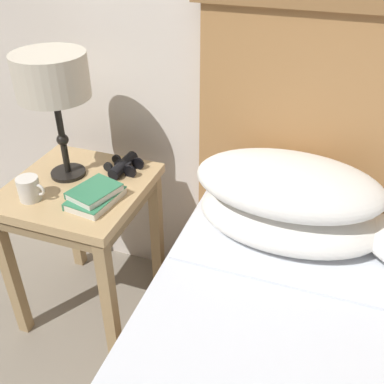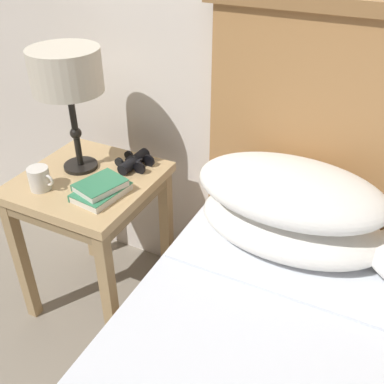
{
  "view_description": "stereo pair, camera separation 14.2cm",
  "coord_description": "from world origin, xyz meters",
  "px_view_note": "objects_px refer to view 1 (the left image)",
  "views": [
    {
      "loc": [
        0.36,
        -0.59,
        1.51
      ],
      "look_at": [
        -0.04,
        0.53,
        0.73
      ],
      "focal_mm": 42.0,
      "sensor_mm": 36.0,
      "label": 1
    },
    {
      "loc": [
        0.49,
        -0.53,
        1.51
      ],
      "look_at": [
        -0.04,
        0.53,
        0.73
      ],
      "focal_mm": 42.0,
      "sensor_mm": 36.0,
      "label": 2
    }
  ],
  "objects_px": {
    "table_lamp": "(52,80)",
    "book_on_nightstand": "(95,198)",
    "book_stacked_on_top": "(94,191)",
    "binoculars_pair": "(124,165)",
    "nightstand": "(81,206)",
    "coffee_mug": "(29,189)"
  },
  "relations": [
    {
      "from": "book_on_nightstand",
      "to": "nightstand",
      "type": "bearing_deg",
      "value": 147.63
    },
    {
      "from": "nightstand",
      "to": "coffee_mug",
      "type": "distance_m",
      "value": 0.22
    },
    {
      "from": "table_lamp",
      "to": "book_on_nightstand",
      "type": "distance_m",
      "value": 0.42
    },
    {
      "from": "book_stacked_on_top",
      "to": "binoculars_pair",
      "type": "distance_m",
      "value": 0.22
    },
    {
      "from": "nightstand",
      "to": "book_stacked_on_top",
      "type": "xyz_separation_m",
      "value": [
        0.12,
        -0.07,
        0.14
      ]
    },
    {
      "from": "book_on_nightstand",
      "to": "book_stacked_on_top",
      "type": "distance_m",
      "value": 0.03
    },
    {
      "from": "book_stacked_on_top",
      "to": "nightstand",
      "type": "bearing_deg",
      "value": 148.36
    },
    {
      "from": "table_lamp",
      "to": "book_stacked_on_top",
      "type": "xyz_separation_m",
      "value": [
        0.19,
        -0.12,
        -0.33
      ]
    },
    {
      "from": "table_lamp",
      "to": "binoculars_pair",
      "type": "distance_m",
      "value": 0.41
    },
    {
      "from": "nightstand",
      "to": "book_stacked_on_top",
      "type": "bearing_deg",
      "value": -31.64
    },
    {
      "from": "nightstand",
      "to": "table_lamp",
      "type": "distance_m",
      "value": 0.47
    },
    {
      "from": "book_on_nightstand",
      "to": "coffee_mug",
      "type": "relative_size",
      "value": 2.0
    },
    {
      "from": "book_on_nightstand",
      "to": "book_stacked_on_top",
      "type": "xyz_separation_m",
      "value": [
        -0.0,
        0.0,
        0.03
      ]
    },
    {
      "from": "table_lamp",
      "to": "binoculars_pair",
      "type": "height_order",
      "value": "table_lamp"
    },
    {
      "from": "binoculars_pair",
      "to": "table_lamp",
      "type": "bearing_deg",
      "value": -152.2
    },
    {
      "from": "table_lamp",
      "to": "book_stacked_on_top",
      "type": "bearing_deg",
      "value": -33.66
    },
    {
      "from": "nightstand",
      "to": "binoculars_pair",
      "type": "relative_size",
      "value": 3.92
    },
    {
      "from": "book_on_nightstand",
      "to": "book_stacked_on_top",
      "type": "height_order",
      "value": "book_stacked_on_top"
    },
    {
      "from": "book_on_nightstand",
      "to": "binoculars_pair",
      "type": "distance_m",
      "value": 0.23
    },
    {
      "from": "coffee_mug",
      "to": "nightstand",
      "type": "bearing_deg",
      "value": 53.94
    },
    {
      "from": "book_on_nightstand",
      "to": "coffee_mug",
      "type": "distance_m",
      "value": 0.23
    },
    {
      "from": "nightstand",
      "to": "book_on_nightstand",
      "type": "height_order",
      "value": "book_on_nightstand"
    }
  ]
}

